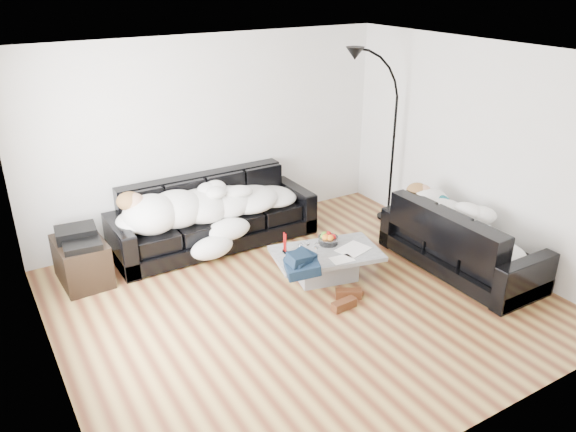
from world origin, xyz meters
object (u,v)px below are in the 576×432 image
sleeper_back (214,199)px  sofa_back (214,213)px  wine_glass_b (301,250)px  av_cabinet (82,261)px  sleeper_right (465,221)px  candle_left (286,244)px  sofa_right (462,238)px  fruit_bowl (328,238)px  stereo (78,236)px  candle_right (284,242)px  coffee_table (326,265)px  wine_glass_a (307,247)px  shoes (346,299)px  floor_lamp (393,146)px  wine_glass_c (317,249)px

sleeper_back → sofa_back: bearing=90.0°
wine_glass_b → av_cabinet: wine_glass_b is taller
sleeper_right → av_cabinet: (-3.94, 2.03, -0.37)m
wine_glass_b → candle_left: candle_left is taller
sofa_right → fruit_bowl: sofa_right is taller
sofa_back → sleeper_back: 0.22m
av_cabinet → stereo: size_ratio=1.69×
candle_right → coffee_table: bearing=-30.0°
fruit_bowl → stereo: size_ratio=0.53×
sleeper_right → coffee_table: (-1.51, 0.63, -0.45)m
candle_left → candle_right: 0.04m
wine_glass_a → shoes: (0.09, -0.65, -0.37)m
floor_lamp → av_cabinet: bearing=-160.8°
sleeper_back → shoes: bearing=-73.1°
wine_glass_b → av_cabinet: size_ratio=0.22×
sleeper_right → shoes: (-1.63, 0.07, -0.57)m
sofa_back → floor_lamp: floor_lamp is taller
sofa_back → coffee_table: size_ratio=2.17×
candle_left → shoes: candle_left is taller
sleeper_right → wine_glass_c: size_ratio=10.73×
fruit_bowl → av_cabinet: av_cabinet is taller
sofa_right → sleeper_back: size_ratio=0.89×
shoes → av_cabinet: (-2.31, 1.95, 0.20)m
wine_glass_c → stereo: stereo is taller
coffee_table → candle_right: (-0.42, 0.24, 0.30)m
wine_glass_c → sleeper_back: bearing=111.2°
wine_glass_c → floor_lamp: 2.26m
wine_glass_b → coffee_table: bearing=-9.4°
wine_glass_b → candle_right: 0.22m
sofa_right → shoes: sofa_right is taller
sleeper_back → sleeper_right: bearing=-42.9°
wine_glass_b → wine_glass_a: bearing=20.6°
sleeper_right → floor_lamp: floor_lamp is taller
sleeper_back → stereo: 1.70m
sleeper_right → wine_glass_a: bearing=67.2°
sofa_back → coffee_table: bearing=-64.2°
wine_glass_a → wine_glass_b: bearing=-159.4°
floor_lamp → sleeper_right: bearing=-74.1°
candle_right → floor_lamp: size_ratio=0.11×
wine_glass_c → floor_lamp: (1.92, 1.00, 0.65)m
sleeper_back → sleeper_right: size_ratio=1.31×
floor_lamp → stereo: bearing=-160.8°
wine_glass_a → wine_glass_b: (-0.12, -0.04, 0.01)m
sleeper_right → fruit_bowl: sleeper_right is taller
shoes → candle_right: bearing=118.7°
shoes → floor_lamp: (1.89, 1.53, 1.02)m
fruit_bowl → candle_right: 0.56m
candle_right → candle_left: bearing=-94.3°
sleeper_right → floor_lamp: 1.69m
coffee_table → fruit_bowl: 0.32m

